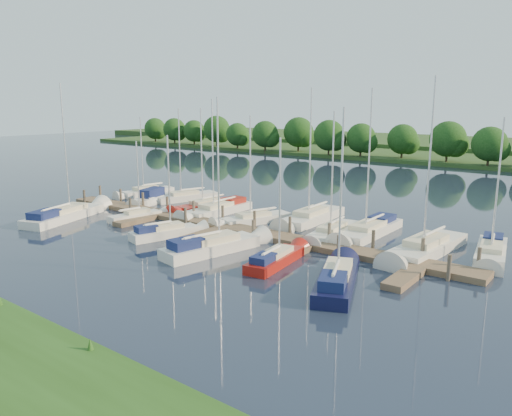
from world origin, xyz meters
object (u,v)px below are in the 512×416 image
Objects in this scene: sailboat_n_0 at (146,193)px; sailboat_n_5 at (253,220)px; dock at (223,229)px; motorboat at (151,200)px; sailboat_s_2 at (166,233)px.

sailboat_n_5 is at bearing 179.49° from sailboat_n_0.
motorboat reaches higher than dock.
motorboat is 13.90m from sailboat_s_2.
sailboat_n_0 is 17.74m from sailboat_n_5.
sailboat_n_5 reaches higher than sailboat_s_2.
sailboat_n_0 is at bearing 161.36° from sailboat_s_2.
sailboat_n_5 is at bearing 88.41° from sailboat_s_2.
dock is 3.71m from sailboat_n_5.
sailboat_s_2 is at bearing 153.78° from sailboat_n_0.
sailboat_n_5 reaches higher than motorboat.
sailboat_n_0 is 18.34m from sailboat_s_2.
sailboat_n_0 reaches higher than sailboat_s_2.
motorboat is (3.72, -2.44, 0.10)m from sailboat_n_0.
sailboat_n_5 is 8.05m from sailboat_s_2.
sailboat_n_0 is (-17.30, 6.71, 0.08)m from dock.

